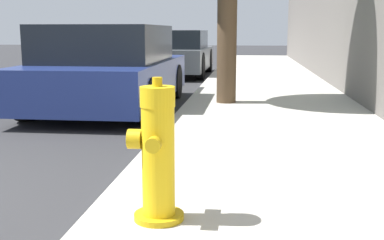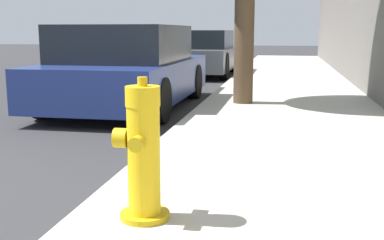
% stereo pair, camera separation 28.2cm
% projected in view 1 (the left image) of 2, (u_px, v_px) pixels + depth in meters
% --- Properties ---
extents(fire_hydrant, '(0.32, 0.32, 0.84)m').
position_uv_depth(fire_hydrant, '(158.00, 156.00, 2.78)').
color(fire_hydrant, '#C39C11').
rests_on(fire_hydrant, sidewalk_slab).
extents(parked_car_near, '(1.88, 4.03, 1.31)m').
position_uv_depth(parked_car_near, '(109.00, 69.00, 7.60)').
color(parked_car_near, navy).
rests_on(parked_car_near, ground_plane).
extents(parked_car_mid, '(1.87, 3.94, 1.24)m').
position_uv_depth(parked_car_mid, '(175.00, 53.00, 13.37)').
color(parked_car_mid, '#4C5156').
rests_on(parked_car_mid, ground_plane).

